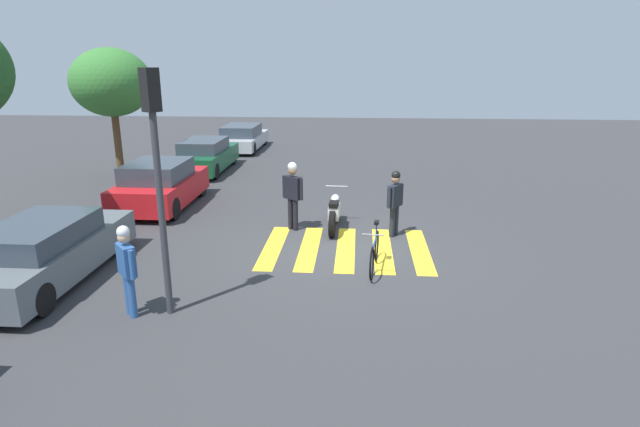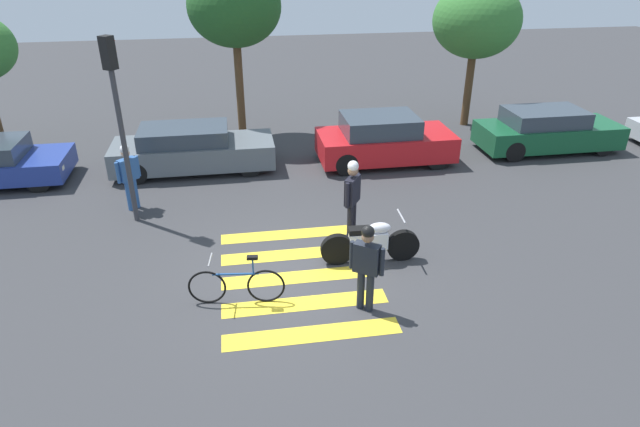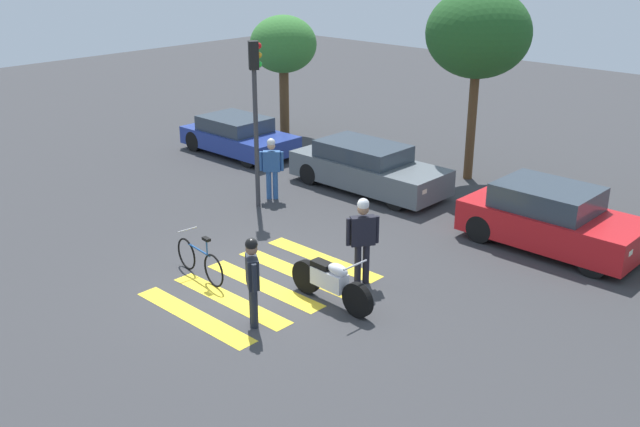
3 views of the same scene
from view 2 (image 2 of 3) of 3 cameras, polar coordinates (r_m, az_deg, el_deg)
name	(u,v)px [view 2 (image 2 of 3)]	position (r m, az deg, el deg)	size (l,w,h in m)	color
ground_plane	(299,277)	(11.13, -2.21, -6.69)	(60.00, 60.00, 0.00)	#38383A
police_motorcycle	(370,242)	(11.43, 5.28, -3.01)	(2.11, 0.62, 1.07)	black
leaning_bicycle	(237,285)	(10.32, -8.72, -7.44)	(1.80, 0.46, 1.02)	black
officer_on_foot	(352,193)	(12.08, 3.41, 2.12)	(0.45, 0.59, 1.87)	black
officer_by_motorcycle	(367,263)	(9.74, 4.92, -5.16)	(0.56, 0.43, 1.75)	#1E232D
pedestrian_bystander	(129,173)	(14.23, -19.46, 4.03)	(0.51, 0.47, 1.71)	#2D5999
crosswalk_stripes	(299,277)	(11.13, -2.21, -6.67)	(3.13, 4.05, 0.01)	yellow
car_grey_coupe	(192,149)	(16.38, -13.30, 6.59)	(4.64, 1.76, 1.33)	black
car_red_convertible	(384,140)	(16.64, 6.72, 7.67)	(4.04, 1.90, 1.46)	black
car_green_compact	(547,131)	(18.96, 22.74, 8.02)	(4.44, 1.75, 1.35)	black
traffic_light_pole	(117,103)	(13.00, -20.50, 10.82)	(0.33, 0.35, 4.34)	#38383D
street_tree_mid	(234,7)	(18.30, -8.99, 20.62)	(2.94, 2.94, 5.49)	brown
street_tree_far	(477,21)	(20.18, 16.13, 18.86)	(2.96, 2.96, 4.91)	brown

